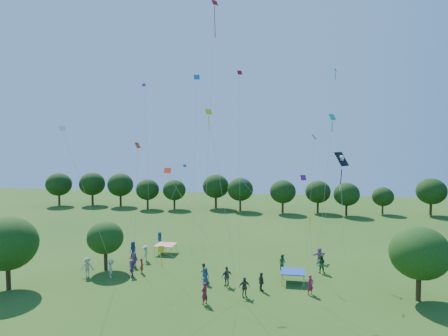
% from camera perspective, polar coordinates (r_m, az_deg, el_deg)
% --- Properties ---
extents(near_tree_west, '(5.29, 5.29, 6.59)m').
position_cam_1_polar(near_tree_west, '(40.80, -28.58, -9.44)').
color(near_tree_west, '#422B19').
rests_on(near_tree_west, ground).
extents(near_tree_north, '(3.70, 3.70, 5.04)m').
position_cam_1_polar(near_tree_north, '(43.26, -16.61, -9.52)').
color(near_tree_north, '#422B19').
rests_on(near_tree_north, ground).
extents(near_tree_east, '(4.85, 4.85, 6.23)m').
position_cam_1_polar(near_tree_east, '(37.35, 26.17, -10.85)').
color(near_tree_east, '#422B19').
rests_on(near_tree_east, ground).
extents(treeline, '(88.01, 8.77, 6.77)m').
position_cam_1_polar(treeline, '(75.47, 3.88, -3.06)').
color(treeline, '#422B19').
rests_on(treeline, ground).
extents(tent_red_stripe, '(2.20, 2.20, 1.10)m').
position_cam_1_polar(tent_red_stripe, '(48.29, -8.36, -10.82)').
color(tent_red_stripe, red).
rests_on(tent_red_stripe, ground).
extents(tent_blue, '(2.20, 2.20, 1.10)m').
position_cam_1_polar(tent_blue, '(39.17, 9.82, -14.38)').
color(tent_blue, '#183FA1').
rests_on(tent_blue, ground).
extents(crowd_person_0, '(0.84, 0.60, 1.55)m').
position_cam_1_polar(crowd_person_0, '(38.40, -2.66, -15.12)').
color(crowd_person_0, navy).
rests_on(crowd_person_0, ground).
extents(crowd_person_1, '(0.58, 0.68, 1.53)m').
position_cam_1_polar(crowd_person_1, '(42.00, -11.65, -13.52)').
color(crowd_person_1, maroon).
rests_on(crowd_person_1, ground).
extents(crowd_person_2, '(0.64, 0.86, 1.56)m').
position_cam_1_polar(crowd_person_2, '(39.57, -2.98, -14.53)').
color(crowd_person_2, '#214E27').
rests_on(crowd_person_2, ground).
extents(crowd_person_3, '(0.98, 1.29, 1.80)m').
position_cam_1_polar(crowd_person_3, '(41.39, -15.84, -13.66)').
color(crowd_person_3, '#BBAC95').
rests_on(crowd_person_3, ground).
extents(crowd_person_4, '(1.13, 0.89, 1.76)m').
position_cam_1_polar(crowd_person_4, '(35.38, 2.92, -16.64)').
color(crowd_person_4, '#454037').
rests_on(crowd_person_4, ground).
extents(crowd_person_5, '(1.09, 1.64, 1.65)m').
position_cam_1_polar(crowd_person_5, '(41.30, -13.05, -13.76)').
color(crowd_person_5, '#844D7F').
rests_on(crowd_person_5, ground).
extents(crowd_person_6, '(0.76, 1.00, 1.79)m').
position_cam_1_polar(crowd_person_6, '(47.71, -12.85, -11.23)').
color(crowd_person_6, '#1A204D').
rests_on(crowd_person_6, ground).
extents(crowd_person_7, '(0.77, 0.73, 1.75)m').
position_cam_1_polar(crowd_person_7, '(36.62, 12.24, -16.01)').
color(crowd_person_7, '#991B44').
rests_on(crowd_person_7, ground).
extents(crowd_person_8, '(0.91, 0.88, 1.66)m').
position_cam_1_polar(crowd_person_8, '(42.53, 8.33, -13.16)').
color(crowd_person_8, '#29613A').
rests_on(crowd_person_8, ground).
extents(crowd_person_9, '(0.57, 1.18, 1.78)m').
position_cam_1_polar(crowd_person_9, '(45.71, -11.17, -11.90)').
color(crowd_person_9, beige).
rests_on(crowd_person_9, ground).
extents(crowd_person_10, '(1.14, 1.02, 1.81)m').
position_cam_1_polar(crowd_person_10, '(37.78, 0.41, -15.23)').
color(crowd_person_10, '#483F3A').
rests_on(crowd_person_10, ground).
extents(crowd_person_11, '(1.50, 1.31, 1.58)m').
position_cam_1_polar(crowd_person_11, '(44.01, -12.72, -12.68)').
color(crowd_person_11, '#94568A').
rests_on(crowd_person_11, ground).
extents(crowd_person_12, '(0.72, 1.01, 1.85)m').
position_cam_1_polar(crowd_person_12, '(51.64, -9.17, -9.98)').
color(crowd_person_12, navy).
rests_on(crowd_person_12, ground).
extents(crowd_person_13, '(0.72, 0.80, 1.81)m').
position_cam_1_polar(crowd_person_13, '(34.03, -2.81, -17.45)').
color(crowd_person_13, maroon).
rests_on(crowd_person_13, ground).
extents(crowd_person_14, '(0.97, 0.59, 1.88)m').
position_cam_1_polar(crowd_person_14, '(42.37, 13.69, -13.15)').
color(crowd_person_14, '#245529').
rests_on(crowd_person_14, ground).
extents(crowd_person_15, '(1.35, 0.91, 1.90)m').
position_cam_1_polar(crowd_person_15, '(42.34, -18.98, -13.25)').
color(crowd_person_15, '#ACA88A').
rests_on(crowd_person_15, ground).
extents(crowd_person_16, '(0.87, 1.07, 1.67)m').
position_cam_1_polar(crowd_person_16, '(36.85, 5.35, -15.87)').
color(crowd_person_16, '#39302E').
rests_on(crowd_person_16, ground).
extents(crowd_person_17, '(1.73, 1.23, 1.75)m').
position_cam_1_polar(crowd_person_17, '(45.42, 13.46, -12.05)').
color(crowd_person_17, '#9E5C96').
rests_on(crowd_person_17, ground).
extents(pirate_kite, '(3.56, 1.39, 11.14)m').
position_cam_1_polar(pirate_kite, '(31.50, 16.37, 0.99)').
color(pirate_kite, black).
extents(red_high_kite, '(0.70, 8.18, 26.12)m').
position_cam_1_polar(red_high_kite, '(40.27, -1.66, 15.49)').
color(red_high_kite, red).
extents(small_kite_0, '(0.57, 2.18, 18.17)m').
position_cam_1_polar(small_kite_0, '(34.90, 2.27, 4.70)').
color(small_kite_0, red).
extents(small_kite_1, '(4.30, 5.68, 10.08)m').
position_cam_1_polar(small_kite_1, '(29.79, -5.76, -4.37)').
color(small_kite_1, '#FF230D').
extents(small_kite_2, '(0.62, 2.11, 4.83)m').
position_cam_1_polar(small_kite_2, '(38.71, 12.22, -8.33)').
color(small_kite_2, '#EEF115').
extents(small_kite_3, '(0.84, 6.32, 20.25)m').
position_cam_1_polar(small_kite_3, '(46.20, 16.01, 5.80)').
color(small_kite_3, '#167A24').
extents(small_kite_4, '(7.06, 7.47, 7.17)m').
position_cam_1_polar(small_kite_4, '(47.07, 4.89, -4.53)').
color(small_kite_4, '#162DDD').
extents(small_kite_5, '(1.49, 1.93, 9.10)m').
position_cam_1_polar(small_kite_5, '(34.33, 11.62, -4.26)').
color(small_kite_5, '#7B1684').
extents(small_kite_6, '(1.59, 5.74, 13.19)m').
position_cam_1_polar(small_kite_6, '(34.74, -20.19, -0.40)').
color(small_kite_6, white).
extents(small_kite_7, '(3.18, 4.02, 9.05)m').
position_cam_1_polar(small_kite_7, '(48.91, -6.78, -2.51)').
color(small_kite_7, '#0A67A3').
extents(small_kite_8, '(1.09, 1.22, 11.83)m').
position_cam_1_polar(small_kite_8, '(41.78, -12.30, 0.84)').
color(small_kite_8, '#EC3F0D').
extents(small_kite_9, '(4.99, 5.38, 4.21)m').
position_cam_1_polar(small_kite_9, '(31.21, -7.15, -12.54)').
color(small_kite_9, '#E6B60C').
extents(small_kite_10, '(2.68, 0.55, 14.67)m').
position_cam_1_polar(small_kite_10, '(33.63, -1.42, 3.06)').
color(small_kite_10, yellow).
extents(small_kite_11, '(0.80, 0.81, 12.62)m').
position_cam_1_polar(small_kite_11, '(40.23, 12.57, 1.20)').
color(small_kite_11, '#1A9149').
extents(small_kite_12, '(0.67, 3.58, 18.85)m').
position_cam_1_polar(small_kite_12, '(41.31, -4.08, 7.22)').
color(small_kite_12, blue).
extents(small_kite_13, '(0.69, 0.42, 18.47)m').
position_cam_1_polar(small_kite_13, '(46.60, -11.08, 4.42)').
color(small_kite_13, '#A11A99').
extents(small_kite_14, '(0.93, 1.19, 8.33)m').
position_cam_1_polar(small_kite_14, '(41.75, 16.38, -3.59)').
color(small_kite_14, white).
extents(small_kite_15, '(0.89, 5.67, 13.78)m').
position_cam_1_polar(small_kite_15, '(28.82, 14.56, 0.37)').
color(small_kite_15, '#0CB4A8').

